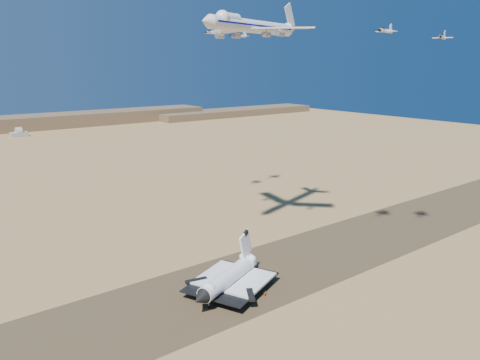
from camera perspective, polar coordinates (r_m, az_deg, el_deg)
ground at (r=187.24m, az=-3.19°, el=-13.38°), size 1200.00×1200.00×0.00m
runway at (r=187.23m, az=-3.19°, el=-13.37°), size 600.00×50.00×0.06m
ridgeline at (r=688.02m, az=-24.31°, el=6.17°), size 960.00×90.00×18.00m
shuttle at (r=183.51m, az=-1.44°, el=-11.98°), size 43.43×36.65×21.13m
carrier_747 at (r=216.32m, az=1.29°, el=18.25°), size 72.06×53.76×18.03m
crew_a at (r=186.43m, az=2.31°, el=-13.18°), size 0.45×0.65×1.73m
crew_b at (r=184.16m, az=3.12°, el=-13.57°), size 0.59×0.85×1.61m
crew_c at (r=182.94m, az=3.01°, el=-13.74°), size 1.05×1.12×1.74m
chase_jet_a at (r=203.08m, az=17.30°, el=17.00°), size 14.85×8.55×3.77m
chase_jet_b at (r=210.61m, az=23.46°, el=15.70°), size 14.05×8.33×3.62m
chase_jet_c at (r=268.14m, az=-3.53°, el=17.49°), size 13.40×8.32×3.49m
chase_jet_d at (r=285.83m, az=-0.19°, el=17.18°), size 15.18×8.45×3.80m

